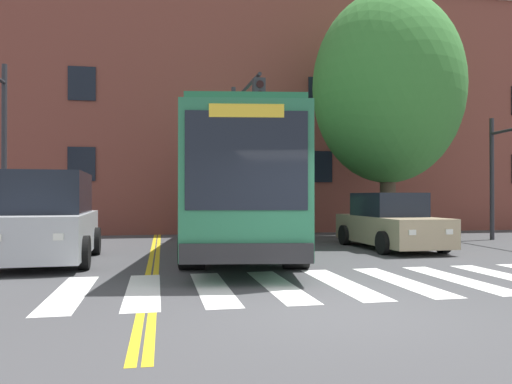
{
  "coord_description": "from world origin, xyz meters",
  "views": [
    {
      "loc": [
        -2.38,
        -6.82,
        1.63
      ],
      "look_at": [
        0.2,
        6.97,
        1.75
      ],
      "focal_mm": 35.0,
      "sensor_mm": 36.0,
      "label": 1
    }
  ],
  "objects_px": {
    "car_silver_near_lane": "(49,220)",
    "car_tan_far_lane": "(389,223)",
    "traffic_light_overhead": "(243,131)",
    "city_bus": "(242,186)",
    "car_black_behind_bus": "(186,212)",
    "street_tree_curbside_large": "(388,88)"
  },
  "relations": [
    {
      "from": "car_tan_far_lane",
      "to": "city_bus",
      "type": "bearing_deg",
      "value": 176.12
    },
    {
      "from": "car_silver_near_lane",
      "to": "car_tan_far_lane",
      "type": "distance_m",
      "value": 9.82
    },
    {
      "from": "traffic_light_overhead",
      "to": "car_silver_near_lane",
      "type": "bearing_deg",
      "value": -147.33
    },
    {
      "from": "car_silver_near_lane",
      "to": "car_tan_far_lane",
      "type": "relative_size",
      "value": 1.03
    },
    {
      "from": "car_black_behind_bus",
      "to": "city_bus",
      "type": "bearing_deg",
      "value": -83.02
    },
    {
      "from": "city_bus",
      "to": "car_tan_far_lane",
      "type": "xyz_separation_m",
      "value": [
        4.62,
        -0.31,
        -1.14
      ]
    },
    {
      "from": "car_black_behind_bus",
      "to": "traffic_light_overhead",
      "type": "bearing_deg",
      "value": -79.69
    },
    {
      "from": "city_bus",
      "to": "car_black_behind_bus",
      "type": "relative_size",
      "value": 2.95
    },
    {
      "from": "car_black_behind_bus",
      "to": "traffic_light_overhead",
      "type": "height_order",
      "value": "traffic_light_overhead"
    },
    {
      "from": "traffic_light_overhead",
      "to": "city_bus",
      "type": "bearing_deg",
      "value": -100.27
    },
    {
      "from": "city_bus",
      "to": "car_tan_far_lane",
      "type": "height_order",
      "value": "city_bus"
    },
    {
      "from": "city_bus",
      "to": "traffic_light_overhead",
      "type": "bearing_deg",
      "value": 79.73
    },
    {
      "from": "car_tan_far_lane",
      "to": "traffic_light_overhead",
      "type": "distance_m",
      "value": 5.61
    },
    {
      "from": "car_silver_near_lane",
      "to": "traffic_light_overhead",
      "type": "bearing_deg",
      "value": 32.67
    },
    {
      "from": "traffic_light_overhead",
      "to": "car_tan_far_lane",
      "type": "bearing_deg",
      "value": -24.15
    },
    {
      "from": "car_black_behind_bus",
      "to": "street_tree_curbside_large",
      "type": "bearing_deg",
      "value": -44.44
    },
    {
      "from": "car_silver_near_lane",
      "to": "city_bus",
      "type": "bearing_deg",
      "value": 19.73
    },
    {
      "from": "car_silver_near_lane",
      "to": "car_black_behind_bus",
      "type": "xyz_separation_m",
      "value": [
        3.87,
        11.75,
        -0.22
      ]
    },
    {
      "from": "city_bus",
      "to": "car_silver_near_lane",
      "type": "xyz_separation_m",
      "value": [
        -5.08,
        -1.82,
        -0.89
      ]
    },
    {
      "from": "city_bus",
      "to": "street_tree_curbside_large",
      "type": "height_order",
      "value": "street_tree_curbside_large"
    },
    {
      "from": "car_tan_far_lane",
      "to": "traffic_light_overhead",
      "type": "xyz_separation_m",
      "value": [
        -4.32,
        1.94,
        3.01
      ]
    },
    {
      "from": "car_tan_far_lane",
      "to": "car_black_behind_bus",
      "type": "relative_size",
      "value": 1.1
    }
  ]
}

